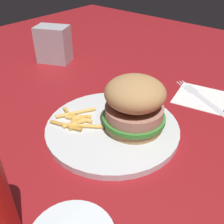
{
  "coord_description": "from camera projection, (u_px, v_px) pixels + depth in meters",
  "views": [
    {
      "loc": [
        -0.26,
        0.28,
        0.31
      ],
      "look_at": [
        0.0,
        -0.02,
        0.04
      ],
      "focal_mm": 42.28,
      "sensor_mm": 36.0,
      "label": 1
    }
  ],
  "objects": [
    {
      "name": "napkin_dispenser",
      "position": [
        54.0,
        44.0,
        0.75
      ],
      "size": [
        0.11,
        0.09,
        0.1
      ],
      "primitive_type": "cube",
      "rotation": [
        0.0,
        0.0,
        3.6
      ],
      "color": "#B7BABF",
      "rests_on": "ground_plane"
    },
    {
      "name": "ground_plane",
      "position": [
        104.0,
        137.0,
        0.49
      ],
      "size": [
        1.6,
        1.6,
        0.0
      ],
      "primitive_type": "plane",
      "color": "maroon"
    },
    {
      "name": "napkin",
      "position": [
        201.0,
        97.0,
        0.6
      ],
      "size": [
        0.13,
        0.13,
        0.0
      ],
      "primitive_type": "cube",
      "rotation": [
        0.0,
        0.0,
        0.2
      ],
      "color": "white",
      "rests_on": "ground_plane"
    },
    {
      "name": "plate",
      "position": [
        112.0,
        128.0,
        0.5
      ],
      "size": [
        0.25,
        0.25,
        0.01
      ],
      "primitive_type": "cylinder",
      "color": "silver",
      "rests_on": "ground_plane"
    },
    {
      "name": "fork",
      "position": [
        201.0,
        96.0,
        0.6
      ],
      "size": [
        0.16,
        0.1,
        0.0
      ],
      "color": "silver",
      "rests_on": "napkin"
    },
    {
      "name": "fries_pile",
      "position": [
        76.0,
        120.0,
        0.5
      ],
      "size": [
        0.11,
        0.09,
        0.01
      ],
      "color": "#E5B251",
      "rests_on": "plate"
    },
    {
      "name": "sandwich",
      "position": [
        135.0,
        104.0,
        0.47
      ],
      "size": [
        0.12,
        0.12,
        0.1
      ],
      "color": "tan",
      "rests_on": "plate"
    }
  ]
}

